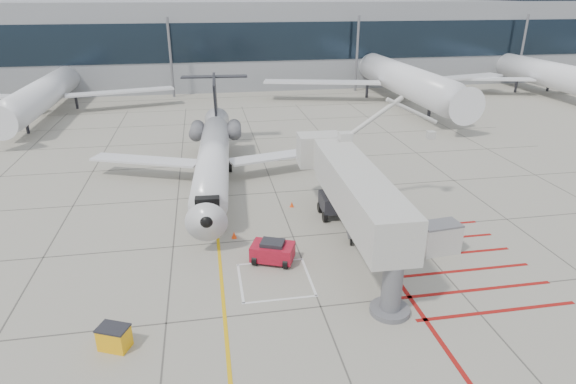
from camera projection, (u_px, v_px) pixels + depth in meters
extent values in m
plane|color=gray|center=(305.00, 267.00, 29.13)|extent=(260.00, 260.00, 0.00)
cone|color=#FF430D|center=(234.00, 235.00, 32.54)|extent=(0.34, 0.34, 0.48)
cone|color=#FF450D|center=(292.00, 204.00, 37.29)|extent=(0.31, 0.31, 0.43)
cube|color=gray|center=(282.00, 40.00, 91.69)|extent=(180.00, 28.00, 14.00)
cube|color=black|center=(295.00, 41.00, 78.53)|extent=(180.00, 0.10, 6.00)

